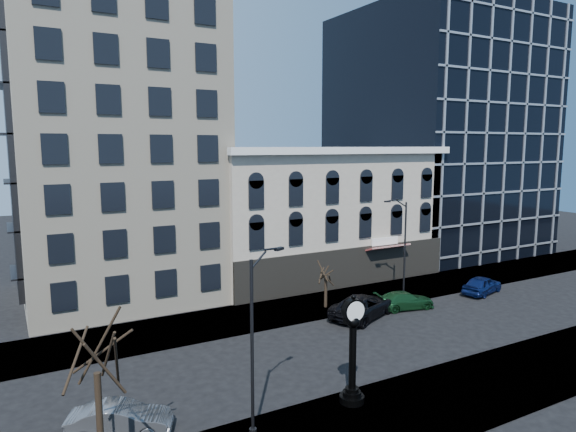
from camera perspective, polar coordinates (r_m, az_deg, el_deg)
ground at (r=31.71m, az=0.37°, el=-15.61°), size 160.00×160.00×0.00m
sidewalk_far at (r=38.38m, az=-5.63°, el=-11.30°), size 160.00×6.00×0.12m
sidewalk_near at (r=25.75m, az=9.83°, el=-21.48°), size 160.00×6.00×0.12m
cream_tower at (r=45.45m, az=-19.14°, el=15.89°), size 15.90×15.40×42.50m
victorian_row at (r=49.35m, az=3.43°, el=0.11°), size 22.60×11.19×12.50m
glass_office at (r=65.46m, az=16.14°, el=8.74°), size 20.00×20.15×28.00m
street_clock at (r=25.95m, az=7.19°, el=-14.99°), size 1.23×1.23×5.44m
street_lamp_near at (r=22.12m, az=-3.04°, el=-8.56°), size 2.01×1.08×8.29m
street_lamp_far at (r=42.33m, az=12.30°, el=-0.68°), size 2.18×0.35×8.43m
bare_tree_near at (r=19.96m, az=-20.58°, el=-13.49°), size 4.17×4.17×7.16m
bare_tree_far at (r=39.95m, az=4.24°, el=-5.95°), size 2.32×2.32×3.98m
car_near_b at (r=25.20m, az=-18.17°, el=-20.71°), size 4.71×3.17×1.47m
car_far_a at (r=38.91m, az=8.27°, el=-9.86°), size 6.70×5.01×1.69m
car_far_b at (r=41.41m, az=12.84°, el=-9.12°), size 4.98×2.77×1.36m
car_far_c at (r=47.36m, az=20.75°, el=-7.16°), size 4.90×3.00×1.56m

